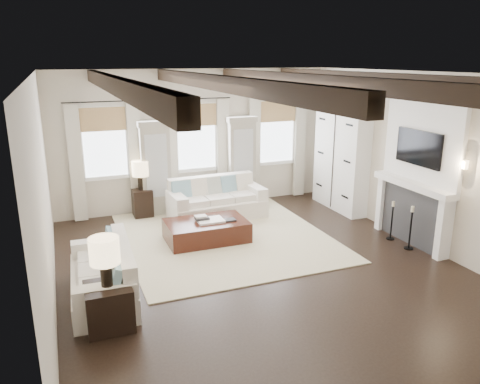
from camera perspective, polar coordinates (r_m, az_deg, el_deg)
name	(u,v)px	position (r m, az deg, el deg)	size (l,w,h in m)	color
ground	(261,268)	(8.03, 2.58, -9.24)	(7.50, 7.50, 0.00)	black
room_shell	(280,146)	(8.53, 4.88, 5.60)	(6.54, 7.54, 3.22)	beige
area_rug	(225,236)	(9.34, -1.87, -5.43)	(3.87, 4.24, 0.02)	beige
sofa_back	(216,202)	(10.38, -2.95, -1.17)	(2.12, 1.03, 0.89)	white
sofa_left	(106,277)	(7.27, -16.01, -9.89)	(0.93, 1.94, 0.82)	white
ottoman	(206,231)	(9.10, -4.11, -4.75)	(1.54, 0.96, 0.40)	black
tray	(210,220)	(9.00, -3.64, -3.48)	(0.50, 0.38, 0.04)	white
book_lower	(202,218)	(9.02, -4.67, -3.20)	(0.26, 0.20, 0.04)	#262628
book_upper	(201,216)	(9.01, -4.83, -2.97)	(0.22, 0.17, 0.03)	beige
book_loose	(229,220)	(9.03, -1.35, -3.43)	(0.24, 0.18, 0.03)	#262628
side_table_front	(109,306)	(6.53, -15.67, -13.27)	(0.59, 0.59, 0.59)	black
lamp_front	(105,254)	(6.21, -16.19, -7.22)	(0.39, 0.39, 0.67)	black
side_table_back	(143,203)	(10.64, -11.80, -1.33)	(0.42, 0.42, 0.63)	black
lamp_back	(141,170)	(10.44, -12.04, 2.63)	(0.38, 0.38, 0.65)	black
candlestick_near	(410,231)	(9.21, 20.04, -4.54)	(0.17, 0.17, 0.83)	black
candlestick_far	(392,224)	(9.58, 17.99, -3.69)	(0.16, 0.16, 0.77)	black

